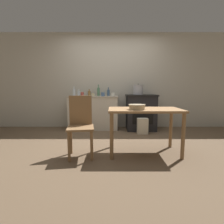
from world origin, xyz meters
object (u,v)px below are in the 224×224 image
Objects in this scene: flour_sack at (143,126)px; work_table at (145,115)px; cup_far_right at (83,94)px; bottle_far_left at (90,93)px; cup_mid_right at (103,94)px; chair at (81,124)px; cup_right at (93,95)px; bottle_center at (79,93)px; bottle_mid_left at (99,92)px; bottle_left at (74,92)px; stock_pot at (138,90)px; mixing_bowl_large at (137,107)px; bottle_center_left at (109,93)px; stove at (141,112)px; cup_center_right at (113,94)px.

work_table is at bearing -98.86° from flour_sack.
work_table is 2.12m from cup_far_right.
work_table is at bearing -59.30° from bottle_far_left.
cup_mid_right is 0.53m from cup_far_right.
flour_sack is at bearing -15.60° from cup_far_right.
chair and cup_right have the same top height.
flour_sack is (0.19, 1.24, -0.44)m from work_table.
work_table is 2.31m from bottle_center.
flour_sack is at bearing -29.10° from bottle_mid_left.
bottle_left is 2.76× the size of cup_right.
cup_far_right is at bearing 179.99° from stock_pot.
mixing_bowl_large is 2.31m from bottle_center.
bottle_left is (-0.51, 1.93, 0.46)m from chair.
stock_pot reaches higher than cup_far_right.
bottle_center_left is at bearing 5.22° from bottle_center.
bottle_left is 1.44× the size of bottle_center.
bottle_left is (-1.39, 1.95, 0.19)m from mixing_bowl_large.
mixing_bowl_large is 2.07m from bottle_center_left.
flour_sack is at bearing -18.54° from bottle_left.
stove is 1.32m from cup_right.
bottle_center_left reaches higher than cup_right.
work_table is at bearing -52.09° from cup_far_right.
cup_mid_right is at bearing -35.24° from bottle_far_left.
flour_sack is 1.12m from cup_center_right.
cup_mid_right is at bearing -11.96° from bottle_left.
bottle_mid_left is at bearing -18.17° from bottle_far_left.
stove is at bearing -9.48° from bottle_far_left.
cup_mid_right is (0.26, 1.77, 0.41)m from chair.
bottle_far_left is (-0.12, 2.04, 0.43)m from chair.
work_table is 1.82m from cup_center_right.
bottle_mid_left is (0.14, 1.96, 0.48)m from chair.
stove is 5.31× the size of bottle_center.
cup_far_right reaches higher than stove.
bottle_left is 0.56m from cup_right.
cup_right is at bearing -20.07° from bottle_left.
bottle_center is 0.66m from cup_mid_right.
cup_center_right is 0.89× the size of cup_mid_right.
stock_pot is 1.21× the size of bottle_center_left.
bottle_center_left is at bearing 108.49° from work_table.
bottle_far_left is 0.59× the size of bottle_mid_left.
cup_mid_right is at bearing -55.64° from bottle_mid_left.
bottle_center_left reaches higher than stove.
bottle_far_left is (-1.34, 0.69, 0.76)m from flour_sack.
bottle_left is at bearing 130.10° from work_table.
cup_right is (-0.39, -0.24, -0.05)m from bottle_center_left.
bottle_mid_left is (-1.02, 0.19, -0.05)m from stock_pot.
bottle_mid_left reaches higher than cup_mid_right.
bottle_center_left is at bearing 3.28° from bottle_left.
mixing_bowl_large is at bearing -57.35° from cup_far_right.
bottle_center_left reaches higher than cup_far_right.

